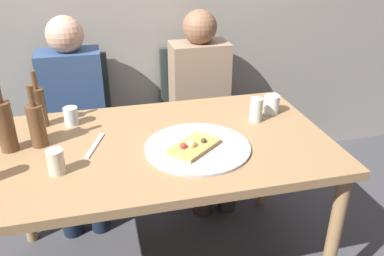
# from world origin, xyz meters

# --- Properties ---
(dining_table) EXTENTS (1.52, 0.88, 0.74)m
(dining_table) POSITION_xyz_m (0.00, 0.00, 0.66)
(dining_table) COLOR #99754C
(dining_table) RESTS_ON ground_plane
(pizza_tray) EXTENTS (0.46, 0.46, 0.01)m
(pizza_tray) POSITION_xyz_m (0.15, -0.10, 0.75)
(pizza_tray) COLOR #ADADB2
(pizza_tray) RESTS_ON dining_table
(pizza_slice_last) EXTENTS (0.25, 0.24, 0.05)m
(pizza_slice_last) POSITION_xyz_m (0.13, -0.12, 0.77)
(pizza_slice_last) COLOR tan
(pizza_slice_last) RESTS_ON pizza_tray
(wine_bottle) EXTENTS (0.06, 0.06, 0.27)m
(wine_bottle) POSITION_xyz_m (-0.52, 0.30, 0.85)
(wine_bottle) COLOR brown
(wine_bottle) RESTS_ON dining_table
(beer_bottle) EXTENTS (0.07, 0.07, 0.30)m
(beer_bottle) POSITION_xyz_m (-0.63, 0.08, 0.86)
(beer_bottle) COLOR brown
(beer_bottle) RESTS_ON dining_table
(water_bottle) EXTENTS (0.07, 0.07, 0.28)m
(water_bottle) POSITION_xyz_m (-0.51, 0.10, 0.85)
(water_bottle) COLOR brown
(water_bottle) RESTS_ON dining_table
(tumbler_near) EXTENTS (0.06, 0.06, 0.12)m
(tumbler_near) POSITION_xyz_m (0.49, 0.10, 0.80)
(tumbler_near) COLOR #B7C6BC
(tumbler_near) RESTS_ON dining_table
(tumbler_far) EXTENTS (0.07, 0.07, 0.10)m
(tumbler_far) POSITION_xyz_m (-0.43, -0.15, 0.79)
(tumbler_far) COLOR beige
(tumbler_far) RESTS_ON dining_table
(wine_glass) EXTENTS (0.08, 0.08, 0.10)m
(wine_glass) POSITION_xyz_m (0.61, 0.17, 0.79)
(wine_glass) COLOR silver
(wine_glass) RESTS_ON dining_table
(short_glass) EXTENTS (0.07, 0.07, 0.09)m
(short_glass) POSITION_xyz_m (-0.38, 0.28, 0.79)
(short_glass) COLOR silver
(short_glass) RESTS_ON dining_table
(table_knife) EXTENTS (0.09, 0.21, 0.01)m
(table_knife) POSITION_xyz_m (-0.28, 0.03, 0.75)
(table_knife) COLOR #B7B7BC
(table_knife) RESTS_ON dining_table
(chair_left) EXTENTS (0.44, 0.44, 0.90)m
(chair_left) POSITION_xyz_m (-0.39, 0.84, 0.51)
(chair_left) COLOR #2D3833
(chair_left) RESTS_ON ground_plane
(chair_right) EXTENTS (0.44, 0.44, 0.90)m
(chair_right) POSITION_xyz_m (0.39, 0.84, 0.51)
(chair_right) COLOR #2D3833
(chair_right) RESTS_ON ground_plane
(guest_in_sweater) EXTENTS (0.36, 0.56, 1.17)m
(guest_in_sweater) POSITION_xyz_m (-0.39, 0.69, 0.64)
(guest_in_sweater) COLOR navy
(guest_in_sweater) RESTS_ON ground_plane
(guest_in_beanie) EXTENTS (0.36, 0.56, 1.17)m
(guest_in_beanie) POSITION_xyz_m (0.39, 0.69, 0.64)
(guest_in_beanie) COLOR #937A60
(guest_in_beanie) RESTS_ON ground_plane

